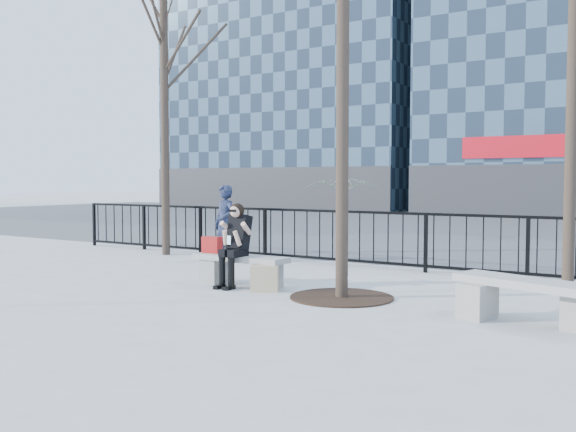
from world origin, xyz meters
The scene contains 13 objects.
ground centered at (0.00, 0.00, 0.00)m, with size 120.00×120.00×0.00m, color #A6A7A1.
street_surface centered at (0.00, 15.00, 0.00)m, with size 60.00×23.00×0.01m, color #474747.
railing centered at (0.00, 3.00, 0.55)m, with size 14.00×0.06×1.10m.
building_left centered at (-15.00, 27.00, 11.30)m, with size 16.20×10.20×22.60m.
tree_left centered at (-4.00, 2.50, 4.86)m, with size 2.80×2.80×6.50m.
tree_grate centered at (1.90, -0.10, 0.01)m, with size 1.50×1.50×0.02m, color black.
bench_main centered at (0.00, 0.00, 0.30)m, with size 1.65×0.46×0.49m.
bench_second centered at (4.54, -0.39, 0.33)m, with size 1.80×0.50×0.54m.
seated_woman centered at (0.00, -0.16, 0.67)m, with size 0.50×0.64×1.34m.
handbag centered at (-0.60, 0.02, 0.63)m, with size 0.33×0.16×0.27m, color #A91614.
shopping_bag centered at (0.67, -0.28, 0.20)m, with size 0.42×0.16×0.40m, color beige.
standing_man centered at (-2.11, 2.27, 0.80)m, with size 0.58×0.38×1.60m, color black.
vendor_umbrella centered at (-2.15, 7.54, 0.92)m, with size 2.01×2.05×1.84m, color #F4F737.
Camera 1 is at (6.21, -8.24, 1.71)m, focal length 40.00 mm.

